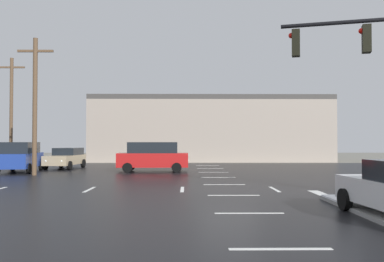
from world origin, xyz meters
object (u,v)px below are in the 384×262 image
(suv_blue, at_px, (21,156))
(suv_red, at_px, (153,156))
(sedan_tan, at_px, (66,158))
(utility_pole_far, at_px, (35,103))
(utility_pole_distant, at_px, (11,109))

(suv_blue, bearing_deg, suv_red, -94.67)
(sedan_tan, distance_m, utility_pole_far, 7.37)
(sedan_tan, relative_size, suv_red, 0.95)
(suv_blue, height_order, utility_pole_far, utility_pole_far)
(suv_blue, bearing_deg, utility_pole_far, -151.22)
(suv_red, bearing_deg, utility_pole_far, -158.63)
(suv_blue, distance_m, utility_pole_distant, 8.94)
(utility_pole_far, bearing_deg, suv_blue, 125.11)
(sedan_tan, distance_m, utility_pole_distant, 7.84)
(sedan_tan, xyz_separation_m, suv_red, (6.94, -3.41, 0.24))
(utility_pole_far, xyz_separation_m, utility_pole_distant, (-5.65, 9.99, 0.39))
(suv_blue, bearing_deg, utility_pole_distant, 20.81)
(utility_pole_far, bearing_deg, sedan_tan, 89.27)
(suv_red, bearing_deg, utility_pole_distant, 149.27)
(utility_pole_far, bearing_deg, utility_pole_distant, 119.48)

